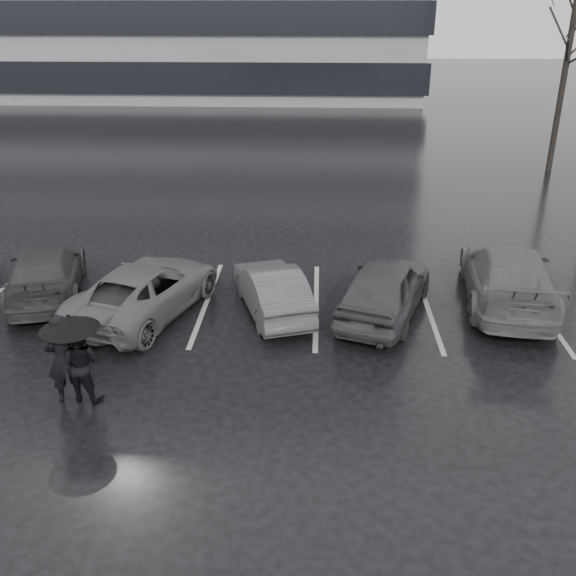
% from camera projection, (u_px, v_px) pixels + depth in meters
% --- Properties ---
extents(ground, '(160.00, 160.00, 0.00)m').
position_uv_depth(ground, '(288.00, 352.00, 14.03)').
color(ground, black).
rests_on(ground, ground).
extents(car_main, '(2.92, 4.46, 1.41)m').
position_uv_depth(car_main, '(385.00, 288.00, 15.47)').
color(car_main, black).
rests_on(car_main, ground).
extents(car_west_a, '(2.33, 3.81, 1.19)m').
position_uv_depth(car_west_a, '(272.00, 289.00, 15.67)').
color(car_west_a, '#323235').
rests_on(car_west_a, ground).
extents(car_west_b, '(3.44, 5.04, 1.28)m').
position_uv_depth(car_west_b, '(146.00, 289.00, 15.57)').
color(car_west_b, '#444446').
rests_on(car_west_b, ground).
extents(car_west_c, '(2.95, 4.71, 1.27)m').
position_uv_depth(car_west_c, '(46.00, 272.00, 16.55)').
color(car_west_c, black).
rests_on(car_west_c, ground).
extents(car_east, '(2.71, 5.30, 1.47)m').
position_uv_depth(car_east, '(508.00, 275.00, 16.08)').
color(car_east, '#444446').
rests_on(car_east, ground).
extents(pedestrian_left, '(0.79, 0.70, 1.81)m').
position_uv_depth(pedestrian_left, '(64.00, 358.00, 12.02)').
color(pedestrian_left, black).
rests_on(pedestrian_left, ground).
extents(pedestrian_right, '(0.85, 0.72, 1.55)m').
position_uv_depth(pedestrian_right, '(81.00, 363.00, 12.10)').
color(pedestrian_right, black).
rests_on(pedestrian_right, ground).
extents(umbrella, '(1.09, 1.09, 1.85)m').
position_uv_depth(umbrella, '(69.00, 322.00, 11.66)').
color(umbrella, black).
rests_on(umbrella, ground).
extents(stall_stripes, '(19.72, 5.00, 0.00)m').
position_uv_depth(stall_stripes, '(261.00, 303.00, 16.34)').
color(stall_stripes, '#A0A0A2').
rests_on(stall_stripes, ground).
extents(tree_north, '(0.26, 0.26, 8.50)m').
position_uv_depth(tree_north, '(565.00, 73.00, 27.30)').
color(tree_north, black).
rests_on(tree_north, ground).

